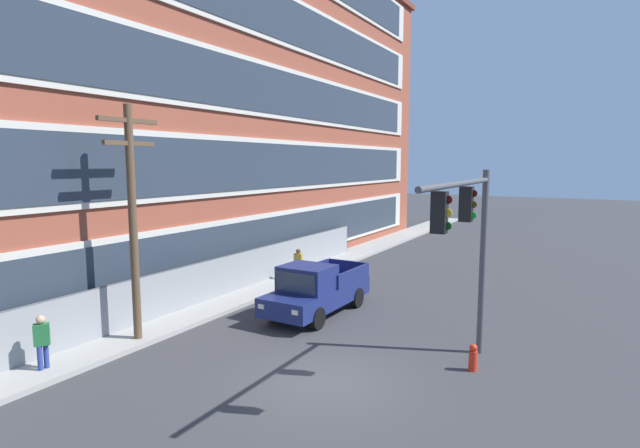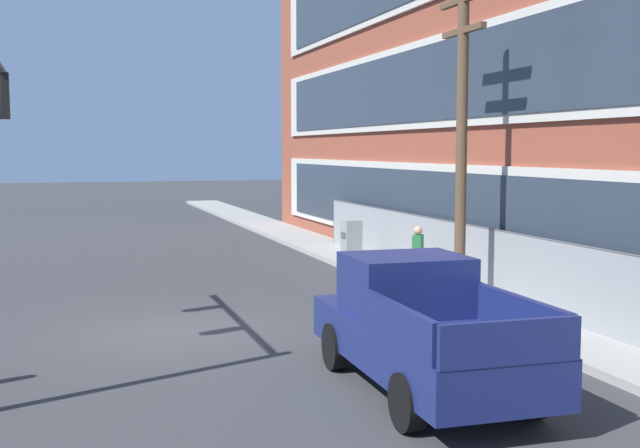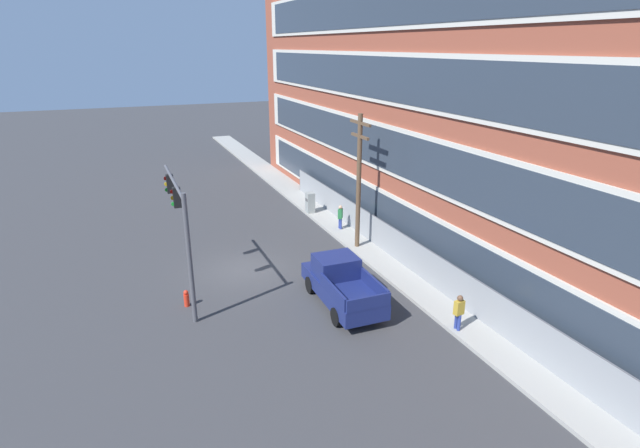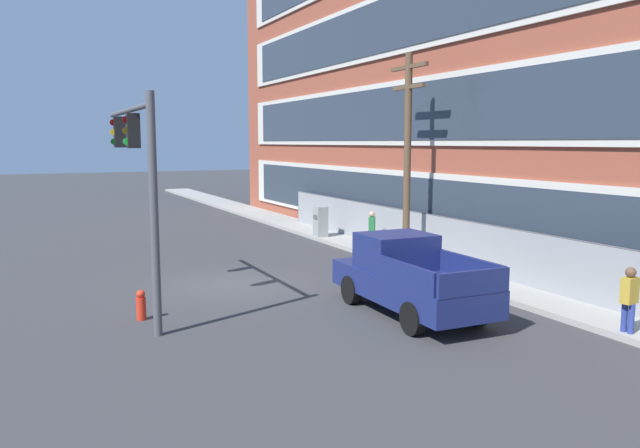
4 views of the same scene
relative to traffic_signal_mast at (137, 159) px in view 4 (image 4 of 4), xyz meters
The scene contains 10 objects.
ground_plane 5.64m from the traffic_signal_mast, 125.15° to the left, with size 160.00×160.00×0.00m, color #38383A.
sidewalk_building_side 11.41m from the traffic_signal_mast, 102.16° to the left, with size 80.00×2.14×0.16m, color #9E9B93.
chain_link_fence 11.44m from the traffic_signal_mast, 89.80° to the left, with size 29.94×0.06×1.84m.
traffic_signal_mast is the anchor object (origin of this frame).
pickup_truck_navy 7.63m from the traffic_signal_mast, 65.90° to the left, with size 5.36×2.21×2.04m.
utility_pole_near_corner 10.26m from the traffic_signal_mast, 104.86° to the left, with size 2.21×0.26×7.65m.
electrical_cabinet 13.87m from the traffic_signal_mast, 134.05° to the left, with size 0.58×0.54×1.55m.
pedestrian_near_cabinet 12.07m from the traffic_signal_mast, 118.79° to the left, with size 0.46×0.43×1.69m.
pedestrian_by_fence 12.28m from the traffic_signal_mast, 54.39° to the left, with size 0.32×0.43×1.69m.
fire_hydrant 3.72m from the traffic_signal_mast, 14.70° to the right, with size 0.24×0.24×0.78m.
Camera 4 is at (18.62, -5.90, 4.50)m, focal length 35.00 mm.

